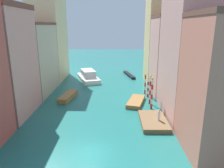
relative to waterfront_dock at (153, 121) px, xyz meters
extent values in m
plane|color=#1E6B66|center=(-7.93, 17.08, -0.29)|extent=(154.00, 154.00, 0.00)
cube|color=tan|center=(-21.39, 2.91, 7.33)|extent=(6.90, 9.35, 15.23)
cube|color=#BCB299|center=(-21.39, 13.86, 6.26)|extent=(6.90, 11.96, 13.09)
cube|color=brown|center=(-21.39, 13.86, 13.05)|extent=(7.04, 12.20, 0.48)
cube|color=beige|center=(-21.39, 25.36, 10.26)|extent=(6.90, 10.67, 21.10)
cube|color=#C6705B|center=(5.52, -6.55, 6.65)|extent=(6.90, 8.06, 13.87)
cube|color=tan|center=(5.52, 3.34, 9.45)|extent=(6.90, 11.45, 19.48)
cube|color=tan|center=(5.52, 14.21, 6.90)|extent=(6.90, 9.28, 14.38)
cube|color=brown|center=(5.52, 14.21, 14.36)|extent=(7.04, 9.46, 0.53)
cube|color=#DBB77A|center=(5.52, 23.52, 9.76)|extent=(6.90, 8.48, 20.09)
cube|color=brown|center=(0.00, 0.00, 0.00)|extent=(3.55, 6.34, 0.57)
cylinder|color=white|center=(0.65, -0.37, 0.96)|extent=(0.36, 0.36, 1.34)
sphere|color=tan|center=(0.65, -0.37, 1.76)|extent=(0.26, 0.26, 0.26)
cylinder|color=red|center=(0.57, 5.17, 0.12)|extent=(0.33, 0.33, 0.81)
cylinder|color=white|center=(0.57, 5.17, 0.93)|extent=(0.33, 0.33, 0.81)
cylinder|color=red|center=(0.57, 5.17, 1.75)|extent=(0.33, 0.33, 0.81)
cylinder|color=white|center=(0.57, 5.17, 2.56)|extent=(0.33, 0.33, 0.81)
cylinder|color=red|center=(0.57, 5.17, 3.37)|extent=(0.33, 0.33, 0.81)
cylinder|color=white|center=(0.57, 5.17, 4.19)|extent=(0.33, 0.33, 0.81)
sphere|color=gold|center=(0.57, 5.17, 4.73)|extent=(0.36, 0.36, 0.36)
cylinder|color=red|center=(0.66, 7.46, 0.11)|extent=(0.31, 0.31, 0.80)
cylinder|color=white|center=(0.66, 7.46, 0.91)|extent=(0.31, 0.31, 0.80)
cylinder|color=red|center=(0.66, 7.46, 1.70)|extent=(0.31, 0.31, 0.80)
cylinder|color=white|center=(0.66, 7.46, 2.50)|extent=(0.31, 0.31, 0.80)
cylinder|color=red|center=(0.66, 7.46, 3.30)|extent=(0.31, 0.31, 0.80)
cylinder|color=white|center=(0.66, 7.46, 4.09)|extent=(0.31, 0.31, 0.80)
sphere|color=gold|center=(0.66, 7.46, 4.61)|extent=(0.34, 0.34, 0.34)
cylinder|color=red|center=(0.88, 11.06, 0.01)|extent=(0.34, 0.34, 0.58)
cylinder|color=white|center=(0.88, 11.06, 0.59)|extent=(0.34, 0.34, 0.58)
cylinder|color=red|center=(0.88, 11.06, 1.17)|extent=(0.34, 0.34, 0.58)
cylinder|color=white|center=(0.88, 11.06, 1.76)|extent=(0.34, 0.34, 0.58)
cylinder|color=red|center=(0.88, 11.06, 2.34)|extent=(0.34, 0.34, 0.58)
cylinder|color=white|center=(0.88, 11.06, 2.92)|extent=(0.34, 0.34, 0.58)
sphere|color=gold|center=(0.88, 11.06, 3.35)|extent=(0.38, 0.38, 0.38)
cylinder|color=red|center=(0.60, 12.96, 0.09)|extent=(0.28, 0.28, 0.75)
cylinder|color=white|center=(0.60, 12.96, 0.84)|extent=(0.28, 0.28, 0.75)
cylinder|color=red|center=(0.60, 12.96, 1.59)|extent=(0.28, 0.28, 0.75)
cylinder|color=white|center=(0.60, 12.96, 2.34)|extent=(0.28, 0.28, 0.75)
cylinder|color=red|center=(0.60, 12.96, 3.08)|extent=(0.28, 0.28, 0.75)
sphere|color=gold|center=(0.60, 12.96, 3.57)|extent=(0.31, 0.31, 0.31)
cube|color=white|center=(-11.85, 23.46, 0.22)|extent=(6.78, 10.28, 1.01)
cube|color=silver|center=(-11.85, 23.46, 1.51)|extent=(4.38, 5.78, 1.57)
cube|color=black|center=(-1.51, 28.39, -0.02)|extent=(2.79, 8.37, 0.54)
cube|color=olive|center=(-13.96, 9.96, 0.15)|extent=(2.62, 6.38, 0.87)
cube|color=olive|center=(-1.67, 7.61, 0.04)|extent=(3.87, 6.52, 0.66)
camera|label=1|loc=(-5.36, -26.94, 12.72)|focal=34.01mm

